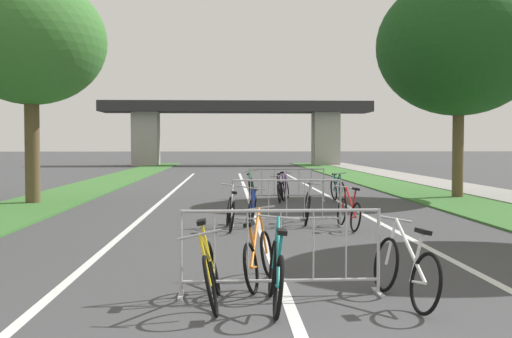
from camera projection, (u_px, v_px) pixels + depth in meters
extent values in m
cube|color=#386B2D|center=(101.00, 184.00, 28.05)|extent=(2.60, 60.31, 0.05)
cube|color=#386B2D|center=(383.00, 183.00, 28.63)|extent=(2.60, 60.31, 0.05)
cube|color=gray|center=(436.00, 183.00, 28.74)|extent=(2.37, 60.31, 0.08)
cube|color=silver|center=(249.00, 198.00, 21.13)|extent=(0.14, 34.89, 0.01)
cube|color=silver|center=(331.00, 197.00, 21.25)|extent=(0.14, 34.89, 0.01)
cube|color=silver|center=(165.00, 198.00, 21.00)|extent=(0.14, 34.89, 0.01)
cube|color=#2D2D30|center=(236.00, 107.00, 53.26)|extent=(23.02, 3.92, 0.90)
cube|color=#9E9B93|center=(146.00, 139.00, 53.03)|extent=(2.18, 2.40, 4.56)
cube|color=#9E9B93|center=(326.00, 139.00, 53.72)|extent=(2.18, 2.40, 4.56)
cylinder|color=brown|center=(32.00, 151.00, 18.90)|extent=(0.44, 0.44, 3.26)
ellipsoid|color=#38702D|center=(31.00, 41.00, 18.77)|extent=(4.54, 4.54, 3.86)
cylinder|color=brown|center=(458.00, 153.00, 20.99)|extent=(0.37, 0.37, 3.07)
ellipsoid|color=#194719|center=(459.00, 46.00, 20.85)|extent=(5.54, 5.54, 4.71)
cylinder|color=#ADADB2|center=(181.00, 254.00, 7.42)|extent=(0.04, 0.04, 1.05)
cube|color=#ADADB2|center=(181.00, 296.00, 7.44)|extent=(0.07, 0.44, 0.03)
cylinder|color=#ADADB2|center=(378.00, 251.00, 7.58)|extent=(0.04, 0.04, 1.05)
cube|color=#ADADB2|center=(378.00, 292.00, 7.60)|extent=(0.07, 0.44, 0.03)
cylinder|color=#ADADB2|center=(281.00, 211.00, 7.48)|extent=(2.41, 0.09, 0.04)
cylinder|color=#ADADB2|center=(281.00, 281.00, 7.52)|extent=(2.41, 0.09, 0.04)
cylinder|color=#ADADB2|center=(214.00, 246.00, 7.45)|extent=(0.02, 0.02, 0.87)
cylinder|color=#ADADB2|center=(248.00, 245.00, 7.47)|extent=(0.02, 0.02, 0.87)
cylinder|color=#ADADB2|center=(281.00, 245.00, 7.50)|extent=(0.02, 0.02, 0.87)
cylinder|color=#ADADB2|center=(313.00, 245.00, 7.53)|extent=(0.02, 0.02, 0.87)
cylinder|color=#ADADB2|center=(346.00, 244.00, 7.55)|extent=(0.02, 0.02, 0.87)
cylinder|color=#ADADB2|center=(232.00, 203.00, 13.74)|extent=(0.04, 0.04, 1.05)
cube|color=#ADADB2|center=(233.00, 226.00, 13.76)|extent=(0.07, 0.44, 0.03)
cylinder|color=#ADADB2|center=(341.00, 203.00, 13.80)|extent=(0.04, 0.04, 1.05)
cube|color=#ADADB2|center=(340.00, 226.00, 13.82)|extent=(0.07, 0.44, 0.03)
cylinder|color=#ADADB2|center=(287.00, 180.00, 13.75)|extent=(2.41, 0.09, 0.04)
cylinder|color=#ADADB2|center=(287.00, 219.00, 13.78)|extent=(2.41, 0.09, 0.04)
cylinder|color=#ADADB2|center=(251.00, 199.00, 13.75)|extent=(0.02, 0.02, 0.87)
cylinder|color=#ADADB2|center=(269.00, 199.00, 13.76)|extent=(0.02, 0.02, 0.87)
cylinder|color=#ADADB2|center=(287.00, 199.00, 13.76)|extent=(0.02, 0.02, 0.87)
cylinder|color=#ADADB2|center=(305.00, 199.00, 13.77)|extent=(0.02, 0.02, 0.87)
cylinder|color=#ADADB2|center=(323.00, 199.00, 13.78)|extent=(0.02, 0.02, 0.87)
cylinder|color=#ADADB2|center=(249.00, 185.00, 19.99)|extent=(0.04, 0.04, 1.05)
cube|color=#ADADB2|center=(249.00, 200.00, 20.01)|extent=(0.07, 0.44, 0.03)
cylinder|color=#ADADB2|center=(324.00, 185.00, 20.07)|extent=(0.04, 0.04, 1.05)
cube|color=#ADADB2|center=(323.00, 200.00, 20.09)|extent=(0.07, 0.44, 0.03)
cylinder|color=#ADADB2|center=(287.00, 169.00, 20.01)|extent=(2.41, 0.07, 0.04)
cylinder|color=#ADADB2|center=(286.00, 195.00, 20.04)|extent=(2.41, 0.07, 0.04)
cylinder|color=#ADADB2|center=(262.00, 182.00, 20.00)|extent=(0.02, 0.02, 0.87)
cylinder|color=#ADADB2|center=(274.00, 182.00, 20.01)|extent=(0.02, 0.02, 0.87)
cylinder|color=#ADADB2|center=(286.00, 182.00, 20.03)|extent=(0.02, 0.02, 0.87)
cylinder|color=#ADADB2|center=(299.00, 182.00, 20.04)|extent=(0.02, 0.02, 0.87)
cylinder|color=#ADADB2|center=(311.00, 182.00, 20.05)|extent=(0.02, 0.02, 0.87)
torus|color=black|center=(278.00, 288.00, 6.46)|extent=(0.13, 0.68, 0.68)
torus|color=black|center=(273.00, 268.00, 7.47)|extent=(0.13, 0.68, 0.68)
cylinder|color=#197A7F|center=(278.00, 250.00, 6.93)|extent=(0.12, 0.99, 0.65)
cylinder|color=#197A7F|center=(279.00, 259.00, 6.74)|extent=(0.11, 0.12, 0.60)
cylinder|color=#197A7F|center=(277.00, 286.00, 6.62)|extent=(0.03, 0.33, 0.08)
cylinder|color=#197A7F|center=(276.00, 243.00, 7.44)|extent=(0.11, 0.10, 0.62)
cube|color=black|center=(282.00, 232.00, 6.69)|extent=(0.11, 0.24, 0.06)
cylinder|color=#99999E|center=(278.00, 217.00, 7.40)|extent=(0.51, 0.04, 0.08)
torus|color=black|center=(306.00, 206.00, 14.91)|extent=(0.22, 0.71, 0.70)
torus|color=black|center=(308.00, 211.00, 13.82)|extent=(0.22, 0.71, 0.70)
cylinder|color=#B7B7BC|center=(309.00, 195.00, 14.38)|extent=(0.05, 1.06, 0.64)
cylinder|color=#B7B7BC|center=(308.00, 196.00, 14.59)|extent=(0.15, 0.12, 0.62)
cylinder|color=#B7B7BC|center=(306.00, 208.00, 14.73)|extent=(0.07, 0.35, 0.08)
cylinder|color=#B7B7BC|center=(310.00, 197.00, 13.83)|extent=(0.14, 0.08, 0.61)
cube|color=black|center=(310.00, 183.00, 14.61)|extent=(0.13, 0.25, 0.06)
cylinder|color=#99999E|center=(312.00, 183.00, 13.84)|extent=(0.55, 0.08, 0.11)
torus|color=black|center=(426.00, 284.00, 6.64)|extent=(0.26, 0.70, 0.68)
torus|color=black|center=(386.00, 264.00, 7.69)|extent=(0.26, 0.70, 0.68)
cylinder|color=silver|center=(410.00, 249.00, 7.14)|extent=(0.08, 1.05, 0.60)
cylinder|color=silver|center=(417.00, 257.00, 6.94)|extent=(0.16, 0.11, 0.58)
cylinder|color=silver|center=(418.00, 282.00, 6.81)|extent=(0.09, 0.35, 0.08)
cylinder|color=silver|center=(391.00, 242.00, 7.67)|extent=(0.15, 0.07, 0.57)
cube|color=black|center=(423.00, 232.00, 6.90)|extent=(0.14, 0.25, 0.07)
cylinder|color=#99999E|center=(396.00, 219.00, 7.64)|extent=(0.42, 0.09, 0.10)
torus|color=black|center=(251.00, 190.00, 19.91)|extent=(0.22, 0.70, 0.69)
torus|color=black|center=(253.00, 188.00, 20.97)|extent=(0.22, 0.70, 0.69)
cylinder|color=#1E7238|center=(250.00, 180.00, 20.41)|extent=(0.05, 1.04, 0.62)
cylinder|color=#1E7238|center=(250.00, 183.00, 20.21)|extent=(0.14, 0.11, 0.57)
cylinder|color=#1E7238|center=(251.00, 191.00, 20.08)|extent=(0.07, 0.34, 0.08)
cylinder|color=#1E7238|center=(251.00, 180.00, 20.94)|extent=(0.14, 0.08, 0.59)
cube|color=black|center=(249.00, 174.00, 20.16)|extent=(0.13, 0.25, 0.06)
cylinder|color=#99999E|center=(250.00, 171.00, 20.90)|extent=(0.55, 0.08, 0.11)
torus|color=black|center=(282.00, 191.00, 20.13)|extent=(0.21, 0.62, 0.61)
torus|color=black|center=(279.00, 194.00, 19.15)|extent=(0.21, 0.62, 0.61)
cylinder|color=black|center=(279.00, 184.00, 19.66)|extent=(0.26, 0.94, 0.58)
cylinder|color=black|center=(280.00, 184.00, 19.84)|extent=(0.11, 0.13, 0.62)
cylinder|color=black|center=(281.00, 192.00, 19.97)|extent=(0.08, 0.32, 0.07)
cylinder|color=black|center=(278.00, 185.00, 19.17)|extent=(0.10, 0.10, 0.55)
cube|color=black|center=(279.00, 174.00, 19.87)|extent=(0.14, 0.25, 0.06)
cylinder|color=#99999E|center=(277.00, 176.00, 19.19)|extent=(0.44, 0.10, 0.08)
torus|color=black|center=(251.00, 268.00, 7.57)|extent=(0.30, 0.66, 0.64)
torus|color=black|center=(267.00, 253.00, 8.59)|extent=(0.30, 0.66, 0.64)
cylinder|color=orange|center=(255.00, 236.00, 8.06)|extent=(0.19, 1.01, 0.66)
cylinder|color=orange|center=(253.00, 246.00, 7.86)|extent=(0.15, 0.10, 0.56)
cylinder|color=orange|center=(254.00, 267.00, 7.74)|extent=(0.12, 0.33, 0.08)
cylinder|color=orange|center=(263.00, 231.00, 8.57)|extent=(0.15, 0.06, 0.63)
cube|color=black|center=(249.00, 224.00, 7.83)|extent=(0.16, 0.26, 0.07)
cylinder|color=#99999E|center=(259.00, 208.00, 8.54)|extent=(0.42, 0.13, 0.10)
torus|color=black|center=(213.00, 268.00, 7.50)|extent=(0.19, 0.67, 0.66)
torus|color=black|center=(211.00, 286.00, 6.55)|extent=(0.19, 0.67, 0.66)
cylinder|color=gold|center=(207.00, 252.00, 7.04)|extent=(0.16, 0.93, 0.57)
cylinder|color=gold|center=(207.00, 250.00, 7.22)|extent=(0.19, 0.12, 0.65)
cylinder|color=gold|center=(213.00, 273.00, 7.35)|extent=(0.04, 0.31, 0.08)
cylinder|color=gold|center=(205.00, 260.00, 6.56)|extent=(0.16, 0.09, 0.55)
cube|color=black|center=(201.00, 222.00, 7.24)|extent=(0.11, 0.24, 0.07)
cylinder|color=#99999E|center=(199.00, 235.00, 6.58)|extent=(0.47, 0.03, 0.13)
torus|color=black|center=(254.00, 209.00, 14.67)|extent=(0.21, 0.62, 0.61)
torus|color=black|center=(249.00, 213.00, 13.71)|extent=(0.21, 0.62, 0.61)
cylinder|color=#1E389E|center=(253.00, 199.00, 14.20)|extent=(0.09, 0.94, 0.59)
cylinder|color=#1E389E|center=(254.00, 200.00, 14.38)|extent=(0.13, 0.11, 0.54)
cylinder|color=#1E389E|center=(253.00, 210.00, 14.51)|extent=(0.08, 0.31, 0.07)
cylinder|color=#1E389E|center=(251.00, 201.00, 13.72)|extent=(0.13, 0.08, 0.56)
cube|color=black|center=(256.00, 189.00, 14.40)|extent=(0.14, 0.25, 0.06)
cylinder|color=#99999E|center=(253.00, 188.00, 13.73)|extent=(0.55, 0.10, 0.11)
torus|color=black|center=(356.00, 217.00, 12.91)|extent=(0.19, 0.64, 0.63)
torus|color=black|center=(342.00, 212.00, 13.91)|extent=(0.19, 0.64, 0.63)
cylinder|color=red|center=(351.00, 202.00, 13.38)|extent=(0.06, 0.98, 0.59)
cylinder|color=red|center=(353.00, 203.00, 13.19)|extent=(0.15, 0.11, 0.62)
cylinder|color=red|center=(353.00, 217.00, 13.07)|extent=(0.07, 0.33, 0.07)
cylinder|color=red|center=(344.00, 200.00, 13.88)|extent=(0.13, 0.08, 0.56)
cube|color=black|center=(356.00, 189.00, 13.15)|extent=(0.13, 0.25, 0.06)
cylinder|color=#99999E|center=(346.00, 187.00, 13.85)|extent=(0.56, 0.08, 0.11)
torus|color=black|center=(283.00, 191.00, 19.93)|extent=(0.25, 0.63, 0.62)
torus|color=black|center=(287.00, 189.00, 20.91)|extent=(0.25, 0.63, 0.62)
cylinder|color=#662884|center=(284.00, 182.00, 20.39)|extent=(0.19, 0.96, 0.57)
cylinder|color=#662884|center=(283.00, 182.00, 20.20)|extent=(0.14, 0.10, 0.65)
cylinder|color=#662884|center=(284.00, 192.00, 20.09)|extent=(0.10, 0.32, 0.07)
cylinder|color=#662884|center=(286.00, 181.00, 20.88)|extent=(0.12, 0.08, 0.54)
cube|color=black|center=(282.00, 172.00, 20.16)|extent=(0.16, 0.26, 0.06)
cylinder|color=#99999E|center=(285.00, 173.00, 20.85)|extent=(0.42, 0.12, 0.08)
torus|color=black|center=(334.00, 190.00, 20.16)|extent=(0.18, 0.69, 0.69)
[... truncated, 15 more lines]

